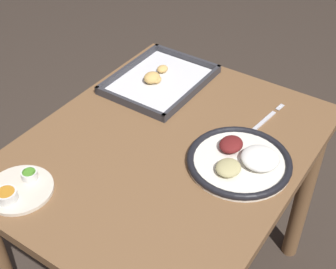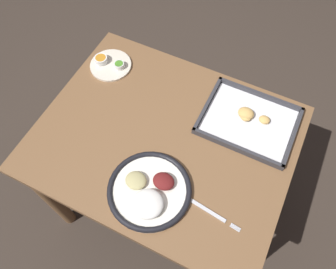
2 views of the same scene
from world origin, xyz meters
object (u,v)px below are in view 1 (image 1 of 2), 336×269
at_px(fork, 262,123).
at_px(saucer_plate, 18,189).
at_px(dinner_plate, 241,160).
at_px(baking_tray, 159,80).

height_order(fork, saucer_plate, saucer_plate).
bearing_deg(dinner_plate, baking_tray, 63.48).
relative_size(dinner_plate, baking_tray, 0.82).
relative_size(dinner_plate, fork, 1.29).
height_order(dinner_plate, fork, dinner_plate).
bearing_deg(saucer_plate, baking_tray, -0.76).
relative_size(fork, saucer_plate, 1.28).
height_order(saucer_plate, baking_tray, baking_tray).
distance_m(fork, saucer_plate, 0.73).
bearing_deg(baking_tray, dinner_plate, -116.52).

